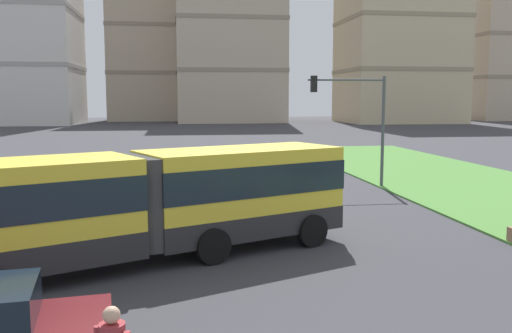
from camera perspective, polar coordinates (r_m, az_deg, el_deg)
The scene contains 6 objects.
articulated_bus at distance 15.73m, azimuth -10.51°, elevation -3.59°, with size 11.72×7.22×3.00m.
traffic_light_far_right at distance 28.42m, azimuth 10.32°, elevation 5.63°, with size 3.98×0.28×5.60m.
apartment_tower_westcentre at distance 118.39m, azimuth -10.09°, elevation 13.50°, with size 19.26×15.37×36.29m.
apartment_tower_centre at distance 108.50m, azimuth -2.75°, elevation 14.30°, with size 20.00×16.19×36.66m.
apartment_tower_eastcentre at distance 109.39m, azimuth 14.43°, elevation 14.04°, with size 20.36×17.68×36.68m.
apartment_tower_east at distance 130.38m, azimuth 23.62°, elevation 13.61°, with size 14.69×17.62×41.64m.
Camera 1 is at (-3.22, -4.94, 4.51)m, focal length 39.24 mm.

